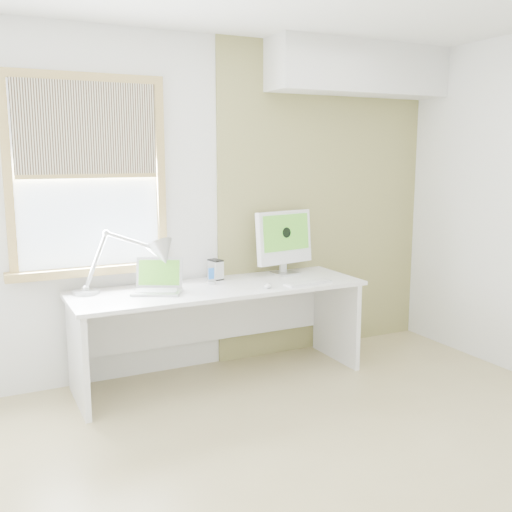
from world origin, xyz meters
TOP-DOWN VIEW (x-y plane):
  - room at (0.00, 0.00)m, footprint 4.04×3.54m
  - accent_wall at (1.00, 1.74)m, footprint 2.00×0.02m
  - soffit at (1.20, 1.57)m, footprint 1.60×0.40m
  - window at (-1.00, 1.71)m, footprint 1.20×0.14m
  - desk at (-0.14, 1.44)m, footprint 2.20×0.70m
  - desk_lamp at (-0.64, 1.51)m, footprint 0.78×0.35m
  - laptop at (-0.60, 1.42)m, footprint 0.42×0.39m
  - phone_dock at (-0.16, 1.49)m, footprint 0.08×0.08m
  - external_drive at (-0.07, 1.62)m, footprint 0.10×0.13m
  - imac at (0.52, 1.58)m, footprint 0.54×0.22m
  - keyboard at (0.49, 1.15)m, footprint 0.40×0.15m
  - mouse at (0.16, 1.18)m, footprint 0.10×0.12m

SIDE VIEW (x-z plane):
  - desk at x=-0.14m, z-range 0.17..0.90m
  - keyboard at x=0.49m, z-range 0.73..0.75m
  - mouse at x=0.16m, z-range 0.73..0.76m
  - phone_dock at x=-0.16m, z-range 0.70..0.84m
  - laptop at x=-0.60m, z-range 0.67..0.91m
  - external_drive at x=-0.07m, z-range 0.73..0.89m
  - desk_lamp at x=-0.64m, z-range 0.74..1.19m
  - imac at x=0.52m, z-range 0.76..1.28m
  - room at x=0.00m, z-range -0.02..2.62m
  - accent_wall at x=1.00m, z-range 0.00..2.60m
  - window at x=-1.00m, z-range 0.83..2.25m
  - soffit at x=1.20m, z-range 2.19..2.61m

